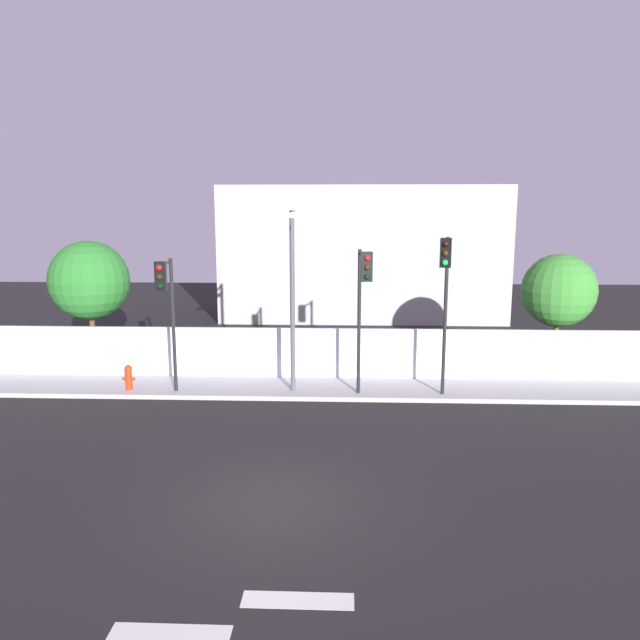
{
  "coord_description": "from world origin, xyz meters",
  "views": [
    {
      "loc": [
        1.47,
        -11.92,
        6.12
      ],
      "look_at": [
        0.72,
        6.5,
        2.8
      ],
      "focal_mm": 33.92,
      "sensor_mm": 36.0,
      "label": 1
    }
  ],
  "objects": [
    {
      "name": "ground_plane",
      "position": [
        0.0,
        0.0,
        0.0
      ],
      "size": [
        80.0,
        80.0,
        0.0
      ],
      "primitive_type": "plane",
      "color": "black"
    },
    {
      "name": "fire_hydrant",
      "position": [
        -5.82,
        7.59,
        0.61
      ],
      "size": [
        0.44,
        0.26,
        0.86
      ],
      "color": "red",
      "rests_on": "sidewalk"
    },
    {
      "name": "traffic_light_right",
      "position": [
        -4.17,
        6.83,
        3.43
      ],
      "size": [
        0.35,
        1.57,
        4.47
      ],
      "color": "black",
      "rests_on": "sidewalk"
    },
    {
      "name": "traffic_light_center",
      "position": [
        2.05,
        6.87,
        3.64
      ],
      "size": [
        0.42,
        1.52,
        4.78
      ],
      "color": "black",
      "rests_on": "sidewalk"
    },
    {
      "name": "low_building_distant",
      "position": [
        2.49,
        23.49,
        3.76
      ],
      "size": [
        15.9,
        6.0,
        7.51
      ],
      "primitive_type": "cube",
      "color": "#A3A3A3",
      "rests_on": "ground"
    },
    {
      "name": "traffic_light_left",
      "position": [
        4.65,
        7.1,
        3.89
      ],
      "size": [
        0.45,
        1.12,
        5.18
      ],
      "color": "black",
      "rests_on": "sidewalk"
    },
    {
      "name": "roadside_tree_leftmost",
      "position": [
        -8.22,
        10.53,
        3.53
      ],
      "size": [
        3.0,
        3.0,
        5.04
      ],
      "color": "brown",
      "rests_on": "ground"
    },
    {
      "name": "roadside_tree_midleft",
      "position": [
        9.39,
        10.53,
        3.23
      ],
      "size": [
        2.7,
        2.7,
        4.6
      ],
      "color": "brown",
      "rests_on": "ground"
    },
    {
      "name": "perimeter_wall",
      "position": [
        0.0,
        9.49,
        1.05
      ],
      "size": [
        36.0,
        0.18,
        1.8
      ],
      "primitive_type": "cube",
      "color": "white",
      "rests_on": "sidewalk"
    },
    {
      "name": "street_lamp_curbside",
      "position": [
        -0.21,
        7.5,
        3.74
      ],
      "size": [
        0.63,
        1.79,
        6.01
      ],
      "color": "#4C4C51",
      "rests_on": "sidewalk"
    },
    {
      "name": "sidewalk",
      "position": [
        0.0,
        8.2,
        0.07
      ],
      "size": [
        36.0,
        2.4,
        0.15
      ],
      "primitive_type": "cube",
      "color": "#A1A1A1",
      "rests_on": "ground"
    }
  ]
}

